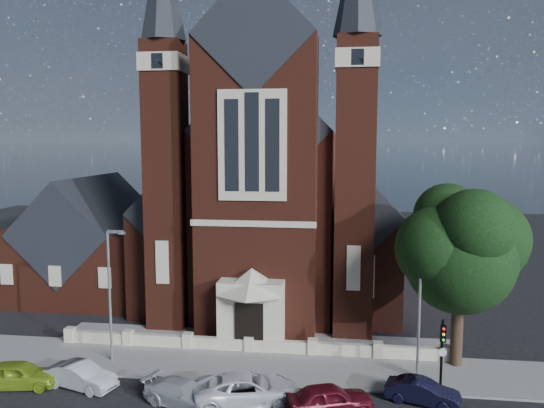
{
  "coord_description": "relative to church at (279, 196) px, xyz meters",
  "views": [
    {
      "loc": [
        5.53,
        -25.2,
        13.35
      ],
      "look_at": [
        0.74,
        12.0,
        8.81
      ],
      "focal_mm": 35.0,
      "sensor_mm": 36.0,
      "label": 1
    }
  ],
  "objects": [
    {
      "name": "car_silver_a",
      "position": [
        -8.22,
        -22.39,
        -7.51
      ],
      "size": [
        4.32,
        2.48,
        1.35
      ],
      "primitive_type": "imported",
      "rotation": [
        0.0,
        0.0,
        1.3
      ],
      "color": "#B1B5B9",
      "rests_on": "ground"
    },
    {
      "name": "forecourt_wall",
      "position": [
        0.0,
        -16.44,
        -8.19
      ],
      "size": [
        24.0,
        0.4,
        0.9
      ],
      "primitive_type": "cube",
      "color": "#B8AE92",
      "rests_on": "ground"
    },
    {
      "name": "traffic_signal",
      "position": [
        11.0,
        -20.52,
        -5.6
      ],
      "size": [
        0.28,
        0.42,
        4.0
      ],
      "color": "black",
      "rests_on": "ground"
    },
    {
      "name": "car_lime_van",
      "position": [
        -11.61,
        -22.77,
        -7.46
      ],
      "size": [
        4.49,
        2.42,
        1.45
      ],
      "primitive_type": "imported",
      "rotation": [
        0.0,
        0.0,
        1.74
      ],
      "color": "#83A721",
      "rests_on": "ground"
    },
    {
      "name": "car_dark_red",
      "position": [
        5.19,
        -23.4,
        -7.45
      ],
      "size": [
        4.68,
        3.13,
        1.48
      ],
      "primitive_type": "imported",
      "rotation": [
        0.0,
        0.0,
        1.92
      ],
      "color": "#590F1B",
      "rests_on": "ground"
    },
    {
      "name": "car_silver_b",
      "position": [
        -2.16,
        -23.51,
        -7.56
      ],
      "size": [
        4.64,
        3.04,
        1.25
      ],
      "primitive_type": "imported",
      "rotation": [
        0.0,
        0.0,
        1.25
      ],
      "color": "#BABEC2",
      "rests_on": "ground"
    },
    {
      "name": "street_lamp_left",
      "position": [
        -7.91,
        -18.94,
        -3.59
      ],
      "size": [
        1.16,
        0.22,
        8.09
      ],
      "color": "gray",
      "rests_on": "ground"
    },
    {
      "name": "car_white_suv",
      "position": [
        0.99,
        -22.92,
        -7.43
      ],
      "size": [
        5.93,
        3.92,
        1.51
      ],
      "primitive_type": "imported",
      "rotation": [
        0.0,
        0.0,
        1.85
      ],
      "color": "white",
      "rests_on": "ground"
    },
    {
      "name": "street_lamp_right",
      "position": [
        10.09,
        -18.94,
        -3.59
      ],
      "size": [
        1.16,
        0.22,
        8.09
      ],
      "color": "gray",
      "rests_on": "ground"
    },
    {
      "name": "church",
      "position": [
        0.0,
        0.0,
        0.0
      ],
      "size": [
        20.01,
        34.9,
        29.2
      ],
      "color": "#532216",
      "rests_on": "ground"
    },
    {
      "name": "parish_hall",
      "position": [
        -16.0,
        -4.94,
        -4.17
      ],
      "size": [
        12.0,
        12.2,
        10.24
      ],
      "color": "#532216",
      "rests_on": "ground"
    },
    {
      "name": "pavement_strip",
      "position": [
        0.0,
        -18.44,
        -8.19
      ],
      "size": [
        60.0,
        5.0,
        0.12
      ],
      "primitive_type": "cube",
      "color": "slate",
      "rests_on": "ground"
    },
    {
      "name": "forecourt_paving",
      "position": [
        0.0,
        -14.44,
        -8.19
      ],
      "size": [
        26.0,
        3.0,
        0.14
      ],
      "primitive_type": "cube",
      "color": "slate",
      "rests_on": "ground"
    },
    {
      "name": "ground",
      "position": [
        0.0,
        -7.94,
        -8.19
      ],
      "size": [
        120.0,
        120.0,
        0.0
      ],
      "primitive_type": "plane",
      "color": "black",
      "rests_on": "ground"
    },
    {
      "name": "car_navy",
      "position": [
        9.87,
        -21.77,
        -7.57
      ],
      "size": [
        3.93,
        2.31,
        1.22
      ],
      "primitive_type": "imported",
      "rotation": [
        0.0,
        0.0,
        1.28
      ],
      "color": "black",
      "rests_on": "ground"
    },
    {
      "name": "street_tree",
      "position": [
        12.6,
        -17.23,
        -1.23
      ],
      "size": [
        6.4,
        6.6,
        10.7
      ],
      "color": "black",
      "rests_on": "ground"
    }
  ]
}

